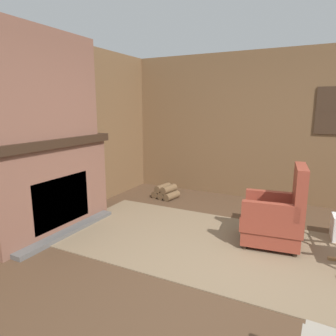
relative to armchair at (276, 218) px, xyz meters
name	(u,v)px	position (x,y,z in m)	size (l,w,h in m)	color
ground_plane	(234,275)	(-0.27, -0.88, -0.36)	(14.00, 14.00, 0.00)	#4C3523
wood_panel_wall_left	(33,134)	(-3.06, -0.88, 0.96)	(0.06, 6.10, 2.65)	brown
wood_panel_wall_back	(279,127)	(-0.25, 1.90, 0.97)	(6.10, 0.09, 2.65)	brown
fireplace_hearth	(51,186)	(-2.80, -0.88, 0.27)	(0.63, 1.92, 1.28)	brown
chimney_breast	(42,85)	(-2.82, -0.88, 1.59)	(0.37, 1.60, 1.35)	brown
area_rug	(211,243)	(-0.71, -0.31, -0.36)	(3.97, 1.94, 0.01)	#7A664C
armchair	(276,218)	(0.00, 0.00, 0.00)	(0.76, 0.68, 1.02)	brown
firewood_stack	(166,192)	(-2.09, 1.14, -0.25)	(0.48, 0.43, 0.26)	brown
oil_lamp_vase	(2,134)	(-2.86, -1.46, 1.02)	(0.09, 0.09, 0.28)	#99B29E
storage_case	(82,128)	(-2.86, -0.15, 1.00)	(0.18, 0.22, 0.16)	black
decorative_plate_on_mantel	(38,129)	(-2.88, -0.95, 1.04)	(0.07, 0.25, 0.25)	gold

